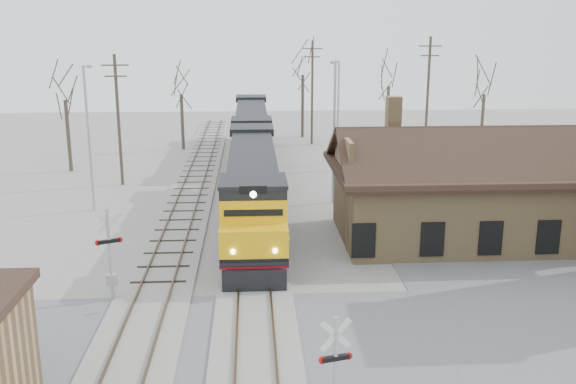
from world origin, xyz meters
name	(u,v)px	position (x,y,z in m)	size (l,w,h in m)	color
ground	(256,343)	(0.00, 0.00, 0.00)	(140.00, 140.00, 0.00)	#A9A499
road	(256,343)	(0.00, 0.00, 0.01)	(60.00, 9.00, 0.03)	#5D5D62
track_main	(253,224)	(0.00, 15.00, 0.07)	(3.40, 90.00, 0.24)	#A9A499
track_siding	(179,226)	(-4.50, 15.00, 0.07)	(3.40, 90.00, 0.24)	#A9A499
depot	(466,197)	(11.99, 12.00, 2.41)	(15.20, 9.31, 7.90)	#9E7D52
locomotive_lead	(253,188)	(0.00, 14.62, 2.46)	(3.15, 21.09, 4.68)	black
locomotive_trailing	(252,131)	(0.00, 35.98, 2.46)	(3.15, 21.09, 4.43)	black
crossbuck_near	(335,378)	(2.29, -5.62, 1.75)	(1.03, 0.35, 3.68)	#A5A8AD
crossbuck_far	(110,258)	(-6.25, 4.38, 1.95)	(1.12, 0.56, 4.18)	#A5A8AD
streetlight_a	(89,131)	(-10.42, 19.05, 5.24)	(0.25, 2.04, 9.39)	#A5A8AD
streetlight_b	(334,125)	(5.49, 20.03, 5.31)	(0.25, 2.04, 9.54)	#A5A8AD
streetlight_c	(338,107)	(7.51, 33.03, 5.00)	(0.25, 2.04, 8.93)	#A5A8AD
utility_pole_a	(118,118)	(-9.92, 26.02, 5.12)	(2.00, 0.24, 9.79)	#382D23
utility_pole_b	(312,91)	(6.19, 42.82, 5.44)	(2.00, 0.24, 10.42)	#382D23
utility_pole_c	(427,99)	(15.22, 32.57, 5.70)	(2.00, 0.24, 10.93)	#382D23
tree_a	(64,88)	(-15.16, 31.20, 6.89)	(3.95, 3.95, 9.69)	#382D23
tree_b	(181,85)	(-6.74, 40.53, 6.24)	(3.58, 3.58, 8.78)	#382D23
tree_c	(303,64)	(5.57, 47.09, 7.86)	(4.51, 4.51, 11.04)	#382D23
tree_d	(389,77)	(14.39, 44.58, 6.63)	(3.81, 3.81, 9.32)	#382D23
tree_e	(485,85)	(22.23, 38.07, 6.36)	(3.65, 3.65, 8.95)	#382D23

